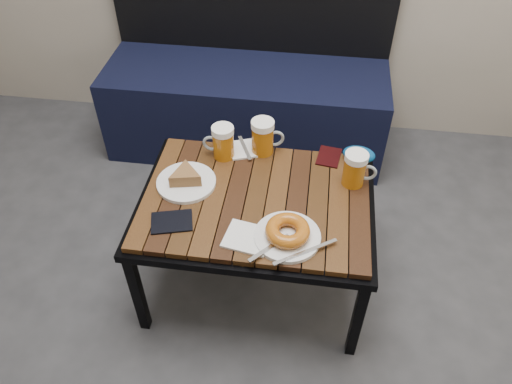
# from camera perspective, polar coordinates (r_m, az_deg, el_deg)

# --- Properties ---
(bench) EXTENTS (1.40, 0.50, 0.95)m
(bench) POSITION_cam_1_polar(r_m,az_deg,el_deg) (2.62, -1.07, 10.61)
(bench) COLOR black
(bench) RESTS_ON ground
(cafe_table) EXTENTS (0.84, 0.62, 0.47)m
(cafe_table) POSITION_cam_1_polar(r_m,az_deg,el_deg) (1.80, 0.00, -1.66)
(cafe_table) COLOR black
(cafe_table) RESTS_ON ground
(beer_mug_left) EXTENTS (0.12, 0.08, 0.14)m
(beer_mug_left) POSITION_cam_1_polar(r_m,az_deg,el_deg) (1.90, -3.84, 5.73)
(beer_mug_left) COLOR #AB5E0D
(beer_mug_left) RESTS_ON cafe_table
(beer_mug_centre) EXTENTS (0.14, 0.10, 0.14)m
(beer_mug_centre) POSITION_cam_1_polar(r_m,az_deg,el_deg) (1.92, 0.84, 6.33)
(beer_mug_centre) COLOR #AB5E0D
(beer_mug_centre) RESTS_ON cafe_table
(beer_mug_right) EXTENTS (0.12, 0.08, 0.13)m
(beer_mug_right) POSITION_cam_1_polar(r_m,az_deg,el_deg) (1.81, 11.29, 2.61)
(beer_mug_right) COLOR #AB5E0D
(beer_mug_right) RESTS_ON cafe_table
(plate_pie) EXTENTS (0.22, 0.22, 0.06)m
(plate_pie) POSITION_cam_1_polar(r_m,az_deg,el_deg) (1.82, -8.02, 1.49)
(plate_pie) COLOR white
(plate_pie) RESTS_ON cafe_table
(plate_bagel) EXTENTS (0.28, 0.24, 0.06)m
(plate_bagel) POSITION_cam_1_polar(r_m,az_deg,el_deg) (1.62, 3.62, -4.73)
(plate_bagel) COLOR white
(plate_bagel) RESTS_ON cafe_table
(napkin_left) EXTENTS (0.15, 0.15, 0.01)m
(napkin_left) POSITION_cam_1_polar(r_m,az_deg,el_deg) (1.96, -1.29, 4.94)
(napkin_left) COLOR white
(napkin_left) RESTS_ON cafe_table
(napkin_right) EXTENTS (0.17, 0.15, 0.01)m
(napkin_right) POSITION_cam_1_polar(r_m,az_deg,el_deg) (1.63, -0.97, -5.25)
(napkin_right) COLOR white
(napkin_right) RESTS_ON cafe_table
(passport_navy) EXTENTS (0.16, 0.13, 0.01)m
(passport_navy) POSITION_cam_1_polar(r_m,az_deg,el_deg) (1.71, -9.61, -3.36)
(passport_navy) COLOR black
(passport_navy) RESTS_ON cafe_table
(passport_burgundy) EXTENTS (0.10, 0.13, 0.01)m
(passport_burgundy) POSITION_cam_1_polar(r_m,az_deg,el_deg) (1.95, 8.33, 4.02)
(passport_burgundy) COLOR black
(passport_burgundy) RESTS_ON cafe_table
(knit_pouch) EXTENTS (0.13, 0.10, 0.05)m
(knit_pouch) POSITION_cam_1_polar(r_m,az_deg,el_deg) (1.94, 11.69, 4.23)
(knit_pouch) COLOR navy
(knit_pouch) RESTS_ON cafe_table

